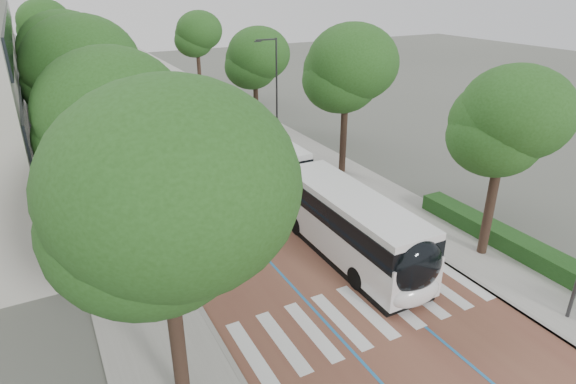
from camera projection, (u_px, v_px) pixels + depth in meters
The scene contains 17 objects.
ground at pixel (378, 328), 18.18m from camera, with size 160.00×160.00×0.00m, color #51544C.
road at pixel (142, 105), 50.49m from camera, with size 11.00×140.00×0.02m, color brown.
sidewalk_left at pixel (65, 113), 47.27m from camera, with size 4.00×140.00×0.12m, color gray.
sidewalk_right at pixel (210, 97), 53.68m from camera, with size 4.00×140.00×0.12m, color gray.
kerb_left at pixel (86, 110), 48.08m from camera, with size 0.20×140.00×0.14m, color gray.
kerb_right at pixel (194, 99), 52.87m from camera, with size 0.20×140.00×0.14m, color gray.
zebra_crossing at pixel (367, 311), 19.06m from camera, with size 10.55×3.60×0.01m.
lane_line_left at pixel (127, 106), 49.80m from camera, with size 0.12×126.00×0.01m, color #216BA8.
lane_line_right at pixel (158, 103), 51.17m from camera, with size 0.12×126.00×0.01m, color #216BA8.
hedge at pixel (539, 257), 21.86m from camera, with size 1.20×14.00×0.80m, color #193C14.
streetlight_far at pixel (275, 83), 36.83m from camera, with size 1.82×0.20×8.00m.
lamp_post_left at pixel (153, 184), 20.36m from camera, with size 0.14×0.14×8.00m, color #323234.
trees_left at pixel (69, 67), 31.51m from camera, with size 6.49×61.25×9.89m.
trees_right at pixel (283, 62), 37.24m from camera, with size 5.71×46.98×9.17m.
lead_bus at pixel (309, 196), 25.32m from camera, with size 2.78×18.43×3.20m.
bus_queued_0 at pixel (213, 123), 38.08m from camera, with size 3.14×12.51×3.20m.
bus_queued_1 at pixel (164, 91), 49.03m from camera, with size 3.02×12.49×3.20m.
Camera 1 is at (-9.82, -11.25, 12.06)m, focal length 30.00 mm.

